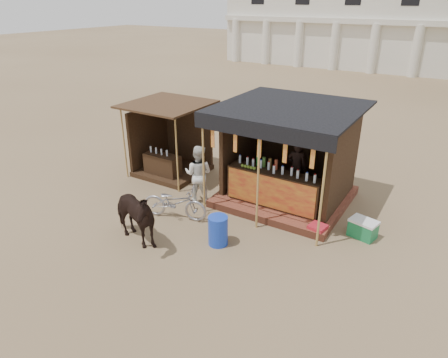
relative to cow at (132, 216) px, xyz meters
name	(u,v)px	position (x,y,z in m)	size (l,w,h in m)	color
ground	(189,245)	(1.18, 0.59, -0.71)	(120.00, 120.00, 0.00)	#846B4C
main_stall	(287,167)	(2.18, 3.94, 0.31)	(3.60, 3.61, 2.78)	brown
secondary_stall	(168,147)	(-1.99, 3.83, 0.14)	(2.40, 2.40, 2.38)	#342313
cow	(132,216)	(0.00, 0.00, 0.00)	(0.77, 1.69, 1.43)	black
motorbike	(175,202)	(0.12, 1.45, -0.26)	(0.61, 1.74, 0.92)	#9C9BA4
bystander	(199,174)	(0.09, 2.59, 0.12)	(0.81, 0.63, 1.68)	silver
blue_barrel	(218,231)	(1.75, 1.00, -0.35)	(0.47, 0.47, 0.73)	#183CBA
red_crate	(317,230)	(3.63, 2.59, -0.57)	(0.39, 0.38, 0.29)	#AF1D28
cooler	(363,228)	(4.59, 3.11, -0.48)	(0.72, 0.57, 0.46)	#1A753F
background_building	(388,16)	(-0.82, 30.53, 3.27)	(26.00, 7.45, 8.18)	silver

